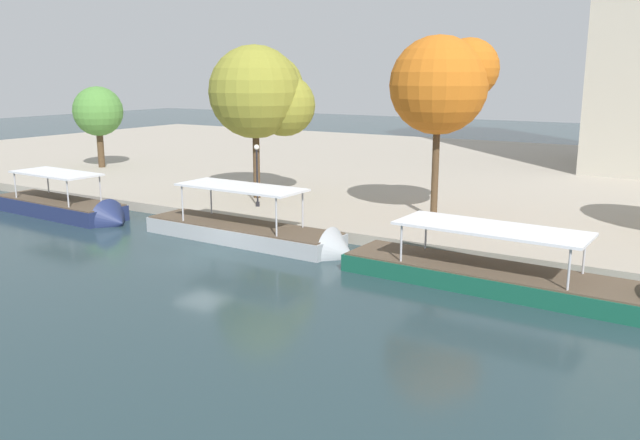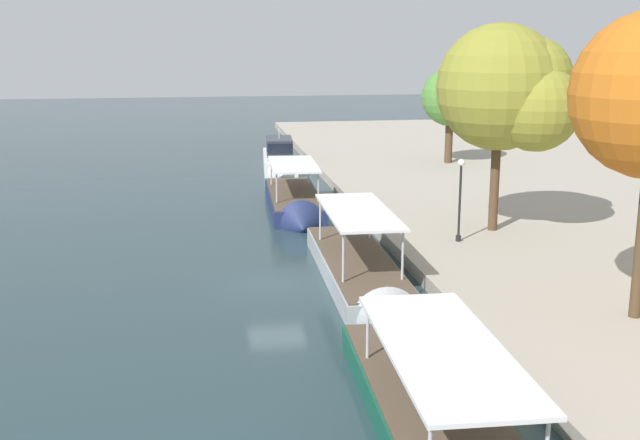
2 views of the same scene
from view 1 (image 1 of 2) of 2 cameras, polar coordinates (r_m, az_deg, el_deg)
name	(u,v)px [view 1 (image 1 of 2)]	position (r m, az deg, el deg)	size (l,w,h in m)	color
ground_plane	(202,256)	(35.10, -10.26, -3.07)	(220.00, 220.00, 0.00)	#23383D
dock_promenade	(440,171)	(63.67, 10.39, 4.25)	(120.00, 55.00, 0.65)	#A39989
tour_boat_1	(68,211)	(47.03, -21.06, 0.71)	(11.89, 3.56, 4.07)	navy
tour_boat_2	(256,237)	(37.26, -5.60, -1.52)	(13.62, 3.35, 4.37)	#9EA3A8
tour_boat_3	(516,283)	(30.18, 16.68, -5.31)	(14.83, 3.83, 4.02)	#14513D
lamp_post	(257,172)	(43.83, -5.50, 4.22)	(0.35, 0.35, 4.15)	black
tree_0	(445,84)	(40.28, 10.84, 11.54)	(6.09, 5.95, 10.96)	#4C3823
tree_2	(264,94)	(46.79, -4.90, 10.90)	(6.93, 6.77, 10.69)	#4C3823
tree_3	(97,112)	(65.65, -18.82, 8.90)	(4.60, 4.60, 7.57)	#4C3823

